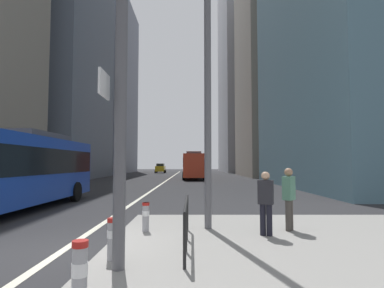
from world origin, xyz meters
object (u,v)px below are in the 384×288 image
(pedestrian_waiting, at_px, (264,200))
(street_lamp_post, at_px, (206,50))
(city_bus_red_receding, at_px, (192,164))
(bollard_left, at_px, (78,274))
(car_oncoming_mid, at_px, (159,168))
(pedestrian_walking, at_px, (287,196))
(car_receding_near, at_px, (194,168))
(bollard_back, at_px, (144,215))
(bollard_right, at_px, (111,237))
(city_bus_blue_oncoming, at_px, (13,167))

(pedestrian_waiting, bearing_deg, street_lamp_post, 148.66)
(city_bus_red_receding, distance_m, bollard_left, 36.60)
(car_oncoming_mid, height_order, pedestrian_walking, car_oncoming_mid)
(bollard_left, bearing_deg, street_lamp_post, 70.51)
(car_receding_near, height_order, bollard_left, car_receding_near)
(car_oncoming_mid, relative_size, car_receding_near, 0.93)
(car_oncoming_mid, distance_m, street_lamp_post, 56.66)
(pedestrian_waiting, distance_m, pedestrian_walking, 0.98)
(bollard_left, bearing_deg, car_oncoming_mid, 94.83)
(car_oncoming_mid, xyz_separation_m, bollard_back, (5.27, -56.42, -0.41))
(bollard_right, relative_size, pedestrian_walking, 0.46)
(street_lamp_post, bearing_deg, bollard_back, -168.21)
(car_oncoming_mid, bearing_deg, city_bus_red_receding, -74.82)
(city_bus_red_receding, bearing_deg, city_bus_blue_oncoming, -105.21)
(bollard_left, distance_m, bollard_back, 4.75)
(city_bus_blue_oncoming, xyz_separation_m, bollard_left, (5.96, -9.08, -1.19))
(bollard_right, height_order, bollard_back, bollard_right)
(street_lamp_post, xyz_separation_m, bollard_back, (-1.71, -0.36, -4.70))
(city_bus_red_receding, relative_size, bollard_back, 13.88)
(bollard_left, relative_size, pedestrian_waiting, 0.56)
(car_oncoming_mid, height_order, bollard_back, car_oncoming_mid)
(pedestrian_waiting, bearing_deg, pedestrian_walking, 37.66)
(bollard_right, xyz_separation_m, pedestrian_waiting, (3.41, 2.03, 0.45))
(car_receding_near, relative_size, bollard_back, 5.87)
(city_bus_red_receding, bearing_deg, bollard_right, -92.79)
(car_receding_near, relative_size, bollard_right, 5.71)
(city_bus_blue_oncoming, relative_size, city_bus_red_receding, 1.05)
(car_receding_near, relative_size, street_lamp_post, 0.56)
(city_bus_red_receding, bearing_deg, bollard_left, -92.37)
(bollard_back, bearing_deg, pedestrian_waiting, -9.32)
(bollard_back, relative_size, pedestrian_walking, 0.45)
(city_bus_blue_oncoming, relative_size, car_oncoming_mid, 2.69)
(car_oncoming_mid, relative_size, bollard_left, 4.65)
(city_bus_red_receding, xyz_separation_m, car_oncoming_mid, (-6.68, 24.62, -0.85))
(bollard_right, bearing_deg, pedestrian_waiting, 30.75)
(city_bus_blue_oncoming, height_order, city_bus_red_receding, same)
(car_oncoming_mid, xyz_separation_m, bollard_right, (5.00, -58.96, -0.40))
(car_receding_near, distance_m, pedestrian_waiting, 57.65)
(pedestrian_waiting, bearing_deg, car_oncoming_mid, 98.40)
(bollard_right, bearing_deg, city_bus_red_receding, 87.21)
(car_receding_near, xyz_separation_m, pedestrian_walking, (1.90, -57.04, 0.10))
(street_lamp_post, relative_size, bollard_right, 10.12)
(city_bus_red_receding, height_order, street_lamp_post, street_lamp_post)
(bollard_left, distance_m, pedestrian_walking, 6.30)
(street_lamp_post, height_order, bollard_left, street_lamp_post)
(city_bus_blue_oncoming, relative_size, pedestrian_waiting, 6.95)
(car_receding_near, xyz_separation_m, bollard_right, (-2.28, -59.67, -0.40))
(city_bus_blue_oncoming, bearing_deg, car_receding_near, 81.30)
(city_bus_blue_oncoming, xyz_separation_m, city_bus_red_receding, (7.47, 27.47, -0.00))
(car_oncoming_mid, xyz_separation_m, street_lamp_post, (6.97, -56.06, 4.29))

